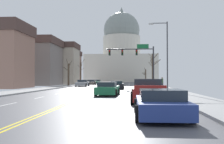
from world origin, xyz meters
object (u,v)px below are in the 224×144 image
at_px(street_lamp_right, 165,50).
at_px(pedestrian_00, 162,82).
at_px(sedan_oncoming_01, 91,83).
at_px(sedan_near_00, 117,85).
at_px(pickup_truck_near_03, 148,92).
at_px(sedan_near_04, 161,104).
at_px(sedan_near_01, 142,86).
at_px(signal_gantry, 136,56).
at_px(sedan_oncoming_02, 97,82).
at_px(sedan_near_02, 108,89).
at_px(sedan_oncoming_00, 83,83).

xyz_separation_m(street_lamp_right, pedestrian_00, (0.65, 8.03, -3.89)).
relative_size(sedan_oncoming_01, pedestrian_00, 2.96).
distance_m(sedan_near_00, pickup_truck_near_03, 19.60).
height_order(street_lamp_right, sedan_near_04, street_lamp_right).
height_order(sedan_near_01, pickup_truck_near_03, pickup_truck_near_03).
bearing_deg(pickup_truck_near_03, sedan_oncoming_01, 104.40).
height_order(signal_gantry, sedan_near_01, signal_gantry).
bearing_deg(sedan_near_04, sedan_oncoming_02, 100.50).
bearing_deg(sedan_near_02, sedan_near_01, 63.32).
height_order(sedan_near_01, pedestrian_00, pedestrian_00).
xyz_separation_m(signal_gantry, pedestrian_00, (3.76, -3.36, -4.18)).
relative_size(sedan_near_01, pedestrian_00, 2.93).
relative_size(sedan_near_00, sedan_near_01, 0.92).
distance_m(sedan_near_02, sedan_oncoming_01, 33.83).
bearing_deg(sedan_oncoming_00, pedestrian_00, -34.39).
distance_m(sedan_near_01, sedan_near_02, 7.86).
distance_m(street_lamp_right, pedestrian_00, 8.95).
relative_size(sedan_near_01, sedan_oncoming_01, 0.99).
bearing_deg(sedan_oncoming_01, sedan_near_01, -68.28).
distance_m(signal_gantry, sedan_oncoming_02, 26.33).
relative_size(sedan_oncoming_00, sedan_oncoming_02, 1.04).
bearing_deg(signal_gantry, street_lamp_right, -74.73).
height_order(pickup_truck_near_03, sedan_oncoming_01, pickup_truck_near_03).
height_order(signal_gantry, pedestrian_00, signal_gantry).
distance_m(pickup_truck_near_03, sedan_oncoming_01, 40.80).
distance_m(sedan_near_02, sedan_near_04, 13.22).
bearing_deg(sedan_oncoming_01, sedan_near_04, -77.44).
bearing_deg(sedan_near_02, pedestrian_00, 65.06).
height_order(signal_gantry, sedan_oncoming_02, signal_gantry).
distance_m(sedan_near_01, sedan_oncoming_01, 28.10).
relative_size(street_lamp_right, pickup_truck_near_03, 1.50).
bearing_deg(pickup_truck_near_03, pedestrian_00, 80.50).
bearing_deg(sedan_oncoming_00, sedan_oncoming_02, 89.13).
relative_size(sedan_near_04, sedan_oncoming_01, 0.96).
relative_size(street_lamp_right, sedan_oncoming_01, 1.72).
relative_size(street_lamp_right, sedan_near_00, 1.90).
bearing_deg(street_lamp_right, sedan_oncoming_02, 110.07).
bearing_deg(street_lamp_right, pickup_truck_near_03, -102.47).
distance_m(sedan_near_00, pedestrian_00, 6.83).
relative_size(signal_gantry, pickup_truck_near_03, 1.47).
bearing_deg(sedan_oncoming_01, sedan_oncoming_00, -91.19).
xyz_separation_m(sedan_near_00, pickup_truck_near_03, (3.11, -19.35, 0.14)).
distance_m(sedan_near_01, sedan_oncoming_02, 36.40).
distance_m(sedan_near_04, sedan_oncoming_00, 38.30).
xyz_separation_m(signal_gantry, sedan_oncoming_02, (-9.82, 23.98, -4.65)).
bearing_deg(sedan_near_01, sedan_oncoming_00, 121.85).
bearing_deg(sedan_near_01, sedan_near_04, -90.50).
xyz_separation_m(pickup_truck_near_03, pedestrian_00, (3.51, 20.99, 0.31)).
xyz_separation_m(sedan_near_01, pickup_truck_near_03, (-0.26, -13.42, 0.08)).
xyz_separation_m(sedan_oncoming_02, pedestrian_00, (13.57, -27.34, 0.47)).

